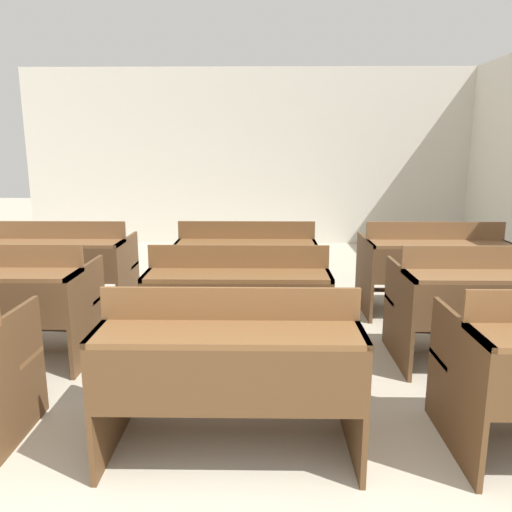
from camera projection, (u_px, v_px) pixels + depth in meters
The scene contains 7 objects.
wall_back at pixel (248, 158), 8.15m from camera, with size 7.28×0.06×2.83m.
bench_front_center at pixel (231, 364), 2.58m from camera, with size 1.30×0.76×0.89m.
bench_second_center at pixel (239, 300), 3.66m from camera, with size 1.30×0.76×0.89m.
bench_second_right at pixel (488, 301), 3.63m from camera, with size 1.30×0.76×0.89m.
bench_third_left at pixel (61, 264), 4.82m from camera, with size 1.30×0.76×0.89m.
bench_third_center at pixel (247, 264), 4.81m from camera, with size 1.30×0.76×0.89m.
bench_third_right at pixel (432, 265), 4.77m from camera, with size 1.30×0.76×0.89m.
Camera 1 is at (0.25, -0.89, 1.57)m, focal length 35.00 mm.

